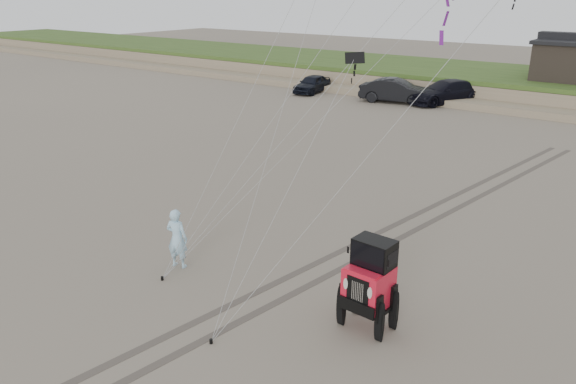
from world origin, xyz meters
name	(u,v)px	position (x,y,z in m)	size (l,w,h in m)	color
ground	(202,307)	(0.00, 0.00, 0.00)	(160.00, 160.00, 0.00)	#6B6054
dune_ridge	(550,89)	(0.00, 37.50, 0.82)	(160.00, 14.25, 1.73)	#7A6B54
truck_a	(312,84)	(-16.35, 29.02, 0.72)	(1.71, 4.25, 1.45)	black
truck_b	(396,91)	(-8.95, 29.34, 0.88)	(1.87, 5.35, 1.76)	black
truck_c	(446,92)	(-5.74, 31.11, 0.87)	(2.44, 6.00, 1.74)	black
jeep	(368,294)	(4.03, 1.87, 0.95)	(2.20, 5.11, 1.90)	red
man	(177,238)	(-2.27, 1.28, 0.95)	(0.69, 0.46, 1.90)	#96C1E8
stake_main	(162,278)	(-2.01, 0.37, 0.06)	(0.08, 0.08, 0.12)	black
stake_aux	(211,341)	(1.36, -1.03, 0.06)	(0.08, 0.08, 0.12)	black
tire_tracks	(401,229)	(2.00, 8.00, 0.00)	(5.22, 29.74, 0.01)	#4C443D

